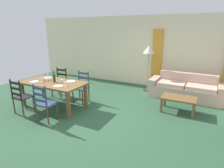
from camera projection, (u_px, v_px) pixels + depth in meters
name	position (u px, v px, depth m)	size (l,w,h in m)	color
ground_plane	(93.00, 114.00, 4.97)	(9.60, 9.60, 0.02)	#2C5238
wall_far	(137.00, 51.00, 7.39)	(9.60, 0.16, 2.70)	beige
curtain_panel_left	(157.00, 59.00, 6.97)	(0.35, 0.08, 2.20)	orange
dining_table	(53.00, 85.00, 5.26)	(1.90, 0.96, 0.75)	brown
dining_chair_near_left	(21.00, 96.00, 4.88)	(0.43, 0.41, 0.96)	black
dining_chair_near_right	(44.00, 103.00, 4.46)	(0.44, 0.42, 0.96)	navy
dining_chair_far_left	(60.00, 82.00, 6.17)	(0.45, 0.43, 0.96)	black
dining_chair_far_right	(82.00, 87.00, 5.71)	(0.42, 0.40, 0.96)	#2C455A
dinner_plate_near_left	(34.00, 82.00, 5.22)	(0.24, 0.24, 0.02)	white
fork_near_left	(31.00, 81.00, 5.29)	(0.02, 0.17, 0.01)	silver
dinner_plate_near_right	(59.00, 86.00, 4.82)	(0.24, 0.24, 0.02)	white
fork_near_right	(54.00, 86.00, 4.89)	(0.02, 0.17, 0.01)	silver
dinner_plate_far_left	(48.00, 78.00, 5.64)	(0.24, 0.24, 0.02)	white
fork_far_left	(44.00, 77.00, 5.71)	(0.02, 0.17, 0.01)	silver
dinner_plate_far_right	(71.00, 81.00, 5.25)	(0.24, 0.24, 0.02)	white
fork_far_right	(67.00, 81.00, 5.32)	(0.02, 0.17, 0.01)	silver
wine_bottle	(54.00, 78.00, 5.19)	(0.07, 0.07, 0.32)	#143819
wine_glass_near_left	(41.00, 78.00, 5.21)	(0.06, 0.06, 0.16)	white
wine_glass_near_right	(65.00, 82.00, 4.82)	(0.06, 0.06, 0.16)	white
wine_glass_far_left	(48.00, 76.00, 5.44)	(0.06, 0.06, 0.16)	white
coffee_cup_primary	(62.00, 81.00, 5.17)	(0.07, 0.07, 0.09)	beige
coffee_cup_secondary	(44.00, 79.00, 5.33)	(0.07, 0.07, 0.09)	beige
candle_tall	(48.00, 79.00, 5.31)	(0.05, 0.05, 0.24)	#998C66
candle_short	(57.00, 82.00, 5.10)	(0.05, 0.05, 0.16)	#998C66
couch	(186.00, 90.00, 6.03)	(2.30, 0.86, 0.80)	#C8A48F
coffee_table	(179.00, 100.00, 5.00)	(0.90, 0.56, 0.42)	brown
standing_lamp	(149.00, 52.00, 6.47)	(0.40, 0.40, 1.64)	#332D28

